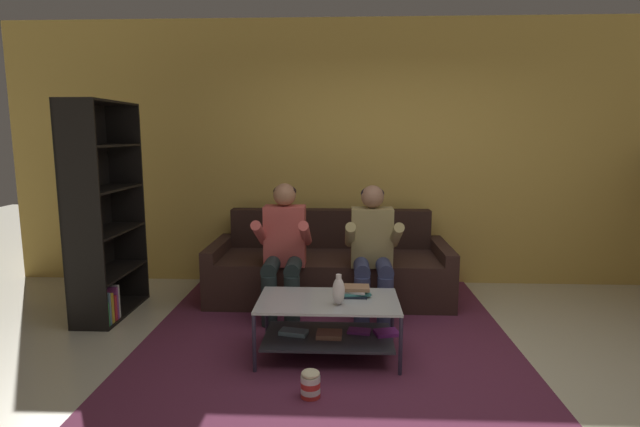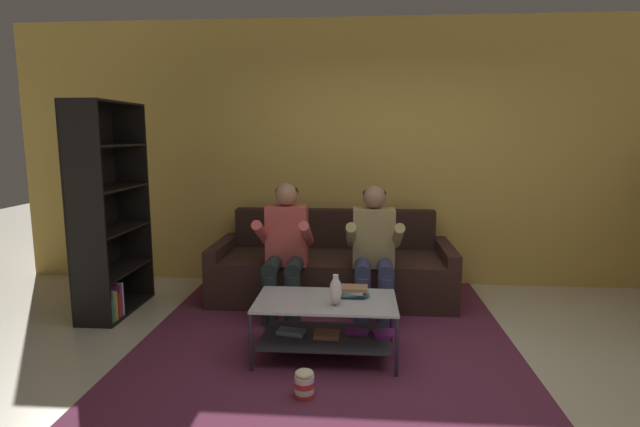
% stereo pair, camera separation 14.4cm
% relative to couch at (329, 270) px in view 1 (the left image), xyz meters
% --- Properties ---
extents(ground, '(16.80, 16.80, 0.00)m').
position_rel_couch_xyz_m(ground, '(0.58, -1.83, -0.29)').
color(ground, beige).
extents(back_partition, '(8.40, 0.12, 2.90)m').
position_rel_couch_xyz_m(back_partition, '(0.58, 0.63, 1.16)').
color(back_partition, gold).
rests_on(back_partition, ground).
extents(couch, '(2.40, 0.95, 0.87)m').
position_rel_couch_xyz_m(couch, '(0.00, 0.00, 0.00)').
color(couch, '#35211C').
rests_on(couch, ground).
extents(person_seated_left, '(0.50, 0.58, 1.22)m').
position_rel_couch_xyz_m(person_seated_left, '(-0.40, -0.56, 0.38)').
color(person_seated_left, '#202C2C').
rests_on(person_seated_left, ground).
extents(person_seated_right, '(0.50, 0.58, 1.21)m').
position_rel_couch_xyz_m(person_seated_right, '(0.40, -0.56, 0.37)').
color(person_seated_right, '#343A5D').
rests_on(person_seated_right, ground).
extents(coffee_table, '(1.07, 0.61, 0.45)m').
position_rel_couch_xyz_m(coffee_table, '(0.04, -1.41, 0.00)').
color(coffee_table, '#B5B7BA').
rests_on(coffee_table, ground).
extents(area_rug, '(3.00, 3.36, 0.01)m').
position_rel_couch_xyz_m(area_rug, '(0.01, -0.83, -0.29)').
color(area_rug, '#632842').
rests_on(area_rug, ground).
extents(vase, '(0.09, 0.09, 0.23)m').
position_rel_couch_xyz_m(vase, '(0.11, -1.52, 0.26)').
color(vase, silver).
rests_on(vase, coffee_table).
extents(book_stack, '(0.24, 0.18, 0.08)m').
position_rel_couch_xyz_m(book_stack, '(0.23, -1.31, 0.20)').
color(book_stack, '#1D2535').
rests_on(book_stack, coffee_table).
extents(bookshelf, '(0.35, 0.92, 1.96)m').
position_rel_couch_xyz_m(bookshelf, '(-2.09, -0.60, 0.57)').
color(bookshelf, black).
rests_on(bookshelf, ground).
extents(popcorn_tub, '(0.13, 0.13, 0.19)m').
position_rel_couch_xyz_m(popcorn_tub, '(-0.07, -2.02, -0.20)').
color(popcorn_tub, red).
rests_on(popcorn_tub, ground).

